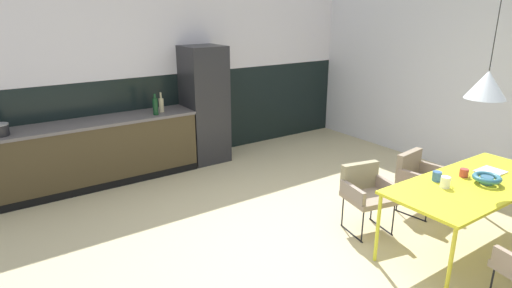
{
  "coord_description": "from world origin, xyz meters",
  "views": [
    {
      "loc": [
        -2.73,
        -2.81,
        2.4
      ],
      "look_at": [
        -0.27,
        0.77,
        0.99
      ],
      "focal_mm": 29.57,
      "sensor_mm": 36.0,
      "label": 1
    }
  ],
  "objects_px": {
    "refrigerator_column": "(205,105)",
    "mug_tall_blue": "(464,173)",
    "pendant_lamp_over_table_near": "(487,85)",
    "open_book": "(490,172)",
    "mug_white_ceramic": "(437,176)",
    "fruit_bowl": "(487,178)",
    "dining_table": "(474,186)",
    "bottle_wine_green": "(155,106)",
    "armchair_near_window": "(366,188)",
    "bottle_oil_tall": "(161,105)",
    "mug_dark_espresso": "(446,182)",
    "armchair_facing_counter": "(418,174)"
  },
  "relations": [
    {
      "from": "bottle_oil_tall",
      "to": "open_book",
      "type": "bearing_deg",
      "value": -61.73
    },
    {
      "from": "bottle_oil_tall",
      "to": "dining_table",
      "type": "bearing_deg",
      "value": -66.84
    },
    {
      "from": "armchair_near_window",
      "to": "mug_tall_blue",
      "type": "bearing_deg",
      "value": 140.4
    },
    {
      "from": "open_book",
      "to": "mug_dark_espresso",
      "type": "height_order",
      "value": "mug_dark_espresso"
    },
    {
      "from": "armchair_near_window",
      "to": "armchair_facing_counter",
      "type": "bearing_deg",
      "value": -170.17
    },
    {
      "from": "refrigerator_column",
      "to": "pendant_lamp_over_table_near",
      "type": "height_order",
      "value": "pendant_lamp_over_table_near"
    },
    {
      "from": "dining_table",
      "to": "pendant_lamp_over_table_near",
      "type": "height_order",
      "value": "pendant_lamp_over_table_near"
    },
    {
      "from": "refrigerator_column",
      "to": "pendant_lamp_over_table_near",
      "type": "xyz_separation_m",
      "value": [
        0.92,
        -3.89,
        0.79
      ]
    },
    {
      "from": "fruit_bowl",
      "to": "mug_dark_espresso",
      "type": "height_order",
      "value": "mug_dark_espresso"
    },
    {
      "from": "bottle_wine_green",
      "to": "open_book",
      "type": "bearing_deg",
      "value": -59.36
    },
    {
      "from": "bottle_oil_tall",
      "to": "bottle_wine_green",
      "type": "bearing_deg",
      "value": -139.19
    },
    {
      "from": "armchair_near_window",
      "to": "mug_dark_espresso",
      "type": "relative_size",
      "value": 5.38
    },
    {
      "from": "refrigerator_column",
      "to": "bottle_oil_tall",
      "type": "height_order",
      "value": "refrigerator_column"
    },
    {
      "from": "mug_dark_espresso",
      "to": "pendant_lamp_over_table_near",
      "type": "xyz_separation_m",
      "value": [
        0.36,
        -0.05,
        0.91
      ]
    },
    {
      "from": "refrigerator_column",
      "to": "bottle_wine_green",
      "type": "height_order",
      "value": "refrigerator_column"
    },
    {
      "from": "refrigerator_column",
      "to": "mug_tall_blue",
      "type": "distance_m",
      "value": 3.91
    },
    {
      "from": "mug_white_ceramic",
      "to": "bottle_oil_tall",
      "type": "distance_m",
      "value": 3.91
    },
    {
      "from": "fruit_bowl",
      "to": "mug_tall_blue",
      "type": "xyz_separation_m",
      "value": [
        -0.01,
        0.23,
        -0.01
      ]
    },
    {
      "from": "dining_table",
      "to": "open_book",
      "type": "height_order",
      "value": "open_book"
    },
    {
      "from": "dining_table",
      "to": "refrigerator_column",
      "type": "bearing_deg",
      "value": 103.24
    },
    {
      "from": "open_book",
      "to": "mug_tall_blue",
      "type": "height_order",
      "value": "mug_tall_blue"
    },
    {
      "from": "mug_tall_blue",
      "to": "armchair_facing_counter",
      "type": "bearing_deg",
      "value": 67.53
    },
    {
      "from": "fruit_bowl",
      "to": "pendant_lamp_over_table_near",
      "type": "height_order",
      "value": "pendant_lamp_over_table_near"
    },
    {
      "from": "bottle_wine_green",
      "to": "refrigerator_column",
      "type": "bearing_deg",
      "value": 10.48
    },
    {
      "from": "mug_white_ceramic",
      "to": "mug_dark_espresso",
      "type": "distance_m",
      "value": 0.16
    },
    {
      "from": "dining_table",
      "to": "open_book",
      "type": "bearing_deg",
      "value": 7.39
    },
    {
      "from": "open_book",
      "to": "bottle_wine_green",
      "type": "xyz_separation_m",
      "value": [
        -2.2,
        3.72,
        0.29
      ]
    },
    {
      "from": "bottle_wine_green",
      "to": "fruit_bowl",
      "type": "bearing_deg",
      "value": -64.21
    },
    {
      "from": "armchair_facing_counter",
      "to": "open_book",
      "type": "xyz_separation_m",
      "value": [
        0.05,
        -0.8,
        0.28
      ]
    },
    {
      "from": "dining_table",
      "to": "armchair_facing_counter",
      "type": "xyz_separation_m",
      "value": [
        0.34,
        0.86,
        -0.23
      ]
    },
    {
      "from": "armchair_near_window",
      "to": "mug_tall_blue",
      "type": "relative_size",
      "value": 5.78
    },
    {
      "from": "armchair_facing_counter",
      "to": "mug_tall_blue",
      "type": "bearing_deg",
      "value": 60.41
    },
    {
      "from": "open_book",
      "to": "mug_dark_espresso",
      "type": "xyz_separation_m",
      "value": [
        -0.76,
        0.04,
        0.05
      ]
    },
    {
      "from": "dining_table",
      "to": "bottle_wine_green",
      "type": "relative_size",
      "value": 6.29
    },
    {
      "from": "bottle_wine_green",
      "to": "armchair_near_window",
      "type": "bearing_deg",
      "value": -66.2
    },
    {
      "from": "armchair_facing_counter",
      "to": "mug_tall_blue",
      "type": "height_order",
      "value": "mug_tall_blue"
    },
    {
      "from": "dining_table",
      "to": "mug_dark_espresso",
      "type": "relative_size",
      "value": 14.14
    },
    {
      "from": "fruit_bowl",
      "to": "bottle_wine_green",
      "type": "relative_size",
      "value": 0.86
    },
    {
      "from": "open_book",
      "to": "mug_white_ceramic",
      "type": "xyz_separation_m",
      "value": [
        -0.68,
        0.18,
        0.04
      ]
    },
    {
      "from": "mug_white_ceramic",
      "to": "pendant_lamp_over_table_near",
      "type": "bearing_deg",
      "value": -34.94
    },
    {
      "from": "armchair_near_window",
      "to": "pendant_lamp_over_table_near",
      "type": "distance_m",
      "value": 1.59
    },
    {
      "from": "open_book",
      "to": "fruit_bowl",
      "type": "bearing_deg",
      "value": -158.44
    },
    {
      "from": "bottle_wine_green",
      "to": "mug_white_ceramic",
      "type": "bearing_deg",
      "value": -66.67
    },
    {
      "from": "open_book",
      "to": "mug_dark_espresso",
      "type": "bearing_deg",
      "value": 176.77
    },
    {
      "from": "mug_dark_espresso",
      "to": "dining_table",
      "type": "bearing_deg",
      "value": -14.79
    },
    {
      "from": "fruit_bowl",
      "to": "pendant_lamp_over_table_near",
      "type": "distance_m",
      "value": 0.92
    },
    {
      "from": "armchair_facing_counter",
      "to": "mug_tall_blue",
      "type": "relative_size",
      "value": 5.65
    },
    {
      "from": "mug_tall_blue",
      "to": "bottle_oil_tall",
      "type": "height_order",
      "value": "bottle_oil_tall"
    },
    {
      "from": "refrigerator_column",
      "to": "bottle_wine_green",
      "type": "distance_m",
      "value": 0.9
    },
    {
      "from": "open_book",
      "to": "mug_dark_espresso",
      "type": "relative_size",
      "value": 2.01
    }
  ]
}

